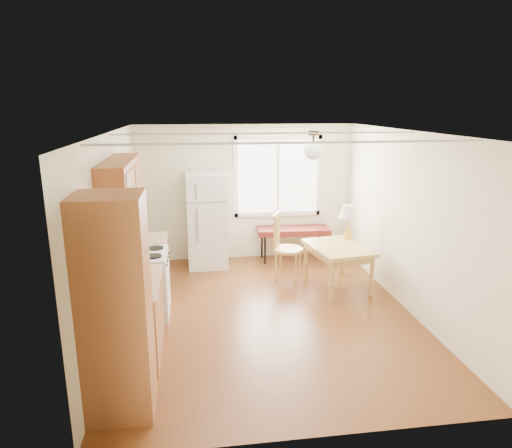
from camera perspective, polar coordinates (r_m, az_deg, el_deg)
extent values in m
cube|color=#4F2610|center=(6.52, 1.38, -11.08)|extent=(4.60, 5.60, 0.12)
cube|color=white|center=(5.89, 1.53, 11.41)|extent=(4.60, 5.60, 0.12)
cube|color=#EEE8BF|center=(8.50, -1.30, 3.93)|extent=(4.60, 0.10, 2.50)
cube|color=#EEE8BF|center=(3.78, 7.71, -10.24)|extent=(4.60, 0.10, 2.50)
cube|color=#EEE8BF|center=(6.10, -17.44, -1.08)|extent=(0.10, 5.60, 2.50)
cube|color=#EEE8BF|center=(6.70, 18.58, 0.22)|extent=(0.10, 5.60, 2.50)
cube|color=brown|center=(4.39, -17.12, -9.99)|extent=(0.60, 0.60, 2.10)
cube|color=brown|center=(5.55, -15.06, -11.55)|extent=(0.60, 1.10, 0.86)
cube|color=tan|center=(5.37, -15.27, -7.23)|extent=(0.62, 1.14, 0.04)
cube|color=white|center=(6.49, -13.77, -7.32)|extent=(0.65, 0.76, 0.90)
cube|color=brown|center=(7.20, -13.40, -5.25)|extent=(0.60, 0.60, 0.86)
cube|color=brown|center=(5.80, -16.51, 4.29)|extent=(0.33, 1.60, 0.70)
cube|color=white|center=(8.53, 2.73, 6.00)|extent=(1.50, 0.02, 1.35)
cylinder|color=#2E2114|center=(6.43, 7.21, 11.22)|extent=(0.14, 0.14, 0.06)
cylinder|color=#2E2114|center=(6.43, 7.19, 10.33)|extent=(0.03, 0.03, 0.16)
sphere|color=white|center=(6.45, 7.15, 9.09)|extent=(0.26, 0.26, 0.26)
cube|color=white|center=(8.17, -6.16, 0.48)|extent=(0.70, 0.70, 1.69)
cube|color=gray|center=(7.74, -6.15, 2.71)|extent=(0.70, 0.02, 0.02)
cube|color=gray|center=(7.77, -7.38, 1.00)|extent=(0.03, 0.03, 1.01)
cube|color=#5D1B16|center=(8.53, 4.67, -0.81)|extent=(1.36, 0.56, 0.10)
cylinder|color=black|center=(8.34, 1.13, -3.34)|extent=(0.04, 0.04, 0.51)
cylinder|color=black|center=(8.58, 8.56, -2.98)|extent=(0.04, 0.04, 0.51)
cylinder|color=black|center=(8.69, 0.74, -2.58)|extent=(0.04, 0.04, 0.51)
cylinder|color=black|center=(8.92, 7.89, -2.26)|extent=(0.04, 0.04, 0.51)
cube|color=#B28F44|center=(7.31, 10.23, -2.94)|extent=(0.98, 1.21, 0.06)
cube|color=#B28F44|center=(7.34, 10.21, -3.54)|extent=(0.87, 1.09, 0.10)
cylinder|color=#B28F44|center=(6.88, 9.42, -7.05)|extent=(0.07, 0.07, 0.62)
cylinder|color=#B28F44|center=(7.20, 14.26, -6.33)|extent=(0.07, 0.07, 0.62)
cylinder|color=#B28F44|center=(7.68, 6.25, -4.59)|extent=(0.07, 0.07, 0.62)
cylinder|color=#B28F44|center=(7.97, 10.72, -4.06)|extent=(0.07, 0.07, 0.62)
cylinder|color=#B28F44|center=(7.62, 4.06, -3.21)|extent=(0.49, 0.49, 0.05)
cylinder|color=#B28F44|center=(7.58, 2.52, -5.27)|extent=(0.04, 0.04, 0.50)
cylinder|color=#B28F44|center=(7.52, 5.00, -5.49)|extent=(0.04, 0.04, 0.50)
cylinder|color=#B28F44|center=(7.89, 3.10, -4.47)|extent=(0.04, 0.04, 0.50)
cylinder|color=#B28F44|center=(7.83, 5.48, -4.68)|extent=(0.04, 0.04, 0.50)
cylinder|color=gold|center=(7.75, 11.34, -1.26)|extent=(0.15, 0.15, 0.13)
cylinder|color=gold|center=(7.71, 11.41, -0.03)|extent=(0.03, 0.03, 0.22)
cone|color=white|center=(7.65, 11.49, 1.54)|extent=(0.32, 0.32, 0.22)
cube|color=black|center=(4.95, -16.27, -8.50)|extent=(0.22, 0.25, 0.07)
cube|color=black|center=(4.81, -16.55, -7.04)|extent=(0.18, 0.11, 0.26)
cylinder|color=black|center=(4.96, -16.28, -7.29)|extent=(0.13, 0.13, 0.11)
cylinder|color=red|center=(5.36, -15.96, -6.14)|extent=(0.11, 0.11, 0.16)
sphere|color=red|center=(5.33, -16.05, -5.03)|extent=(0.06, 0.06, 0.06)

